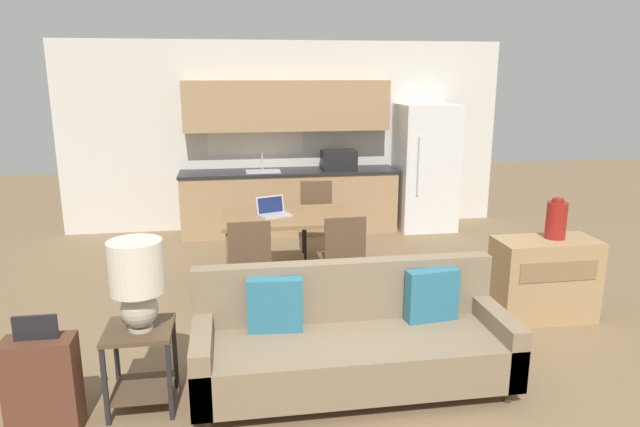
# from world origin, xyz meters

# --- Properties ---
(ground_plane) EXTENTS (20.00, 20.00, 0.00)m
(ground_plane) POSITION_xyz_m (0.00, 0.00, 0.00)
(ground_plane) COLOR #7F6647
(wall_back) EXTENTS (6.40, 0.07, 2.70)m
(wall_back) POSITION_xyz_m (-0.01, 4.63, 1.35)
(wall_back) COLOR silver
(wall_back) RESTS_ON ground_plane
(kitchen_counter) EXTENTS (3.08, 0.65, 2.15)m
(kitchen_counter) POSITION_xyz_m (0.01, 4.33, 0.84)
(kitchen_counter) COLOR tan
(kitchen_counter) RESTS_ON ground_plane
(refrigerator) EXTENTS (0.81, 0.79, 1.82)m
(refrigerator) POSITION_xyz_m (1.99, 4.20, 0.91)
(refrigerator) COLOR white
(refrigerator) RESTS_ON ground_plane
(dining_table) EXTENTS (1.42, 0.94, 0.74)m
(dining_table) POSITION_xyz_m (-0.23, 2.31, 0.68)
(dining_table) COLOR olive
(dining_table) RESTS_ON ground_plane
(couch) EXTENTS (2.27, 0.80, 0.88)m
(couch) POSITION_xyz_m (0.01, 0.04, 0.34)
(couch) COLOR #3D2D1E
(couch) RESTS_ON ground_plane
(side_table) EXTENTS (0.45, 0.45, 0.58)m
(side_table) POSITION_xyz_m (-1.48, -0.01, 0.39)
(side_table) COLOR brown
(side_table) RESTS_ON ground_plane
(table_lamp) EXTENTS (0.36, 0.36, 0.62)m
(table_lamp) POSITION_xyz_m (-1.46, -0.03, 0.95)
(table_lamp) COLOR #B2A893
(table_lamp) RESTS_ON side_table
(credenza) EXTENTS (0.93, 0.46, 0.77)m
(credenza) POSITION_xyz_m (2.02, 0.92, 0.38)
(credenza) COLOR tan
(credenza) RESTS_ON ground_plane
(vase) EXTENTS (0.18, 0.18, 0.38)m
(vase) POSITION_xyz_m (2.11, 0.95, 0.94)
(vase) COLOR maroon
(vase) RESTS_ON credenza
(dining_chair_near_right) EXTENTS (0.43, 0.43, 0.93)m
(dining_chair_near_right) POSITION_xyz_m (0.22, 1.51, 0.52)
(dining_chair_near_right) COLOR brown
(dining_chair_near_right) RESTS_ON ground_plane
(dining_chair_far_right) EXTENTS (0.44, 0.44, 0.93)m
(dining_chair_far_right) POSITION_xyz_m (0.23, 3.14, 0.52)
(dining_chair_far_right) COLOR brown
(dining_chair_far_right) RESTS_ON ground_plane
(dining_chair_near_left) EXTENTS (0.43, 0.43, 0.93)m
(dining_chair_near_left) POSITION_xyz_m (-0.68, 1.50, 0.52)
(dining_chair_near_left) COLOR brown
(dining_chair_near_left) RESTS_ON ground_plane
(laptop) EXTENTS (0.39, 0.35, 0.20)m
(laptop) POSITION_xyz_m (-0.39, 2.35, 0.79)
(laptop) COLOR #B7BABC
(laptop) RESTS_ON dining_table
(suitcase) EXTENTS (0.44, 0.22, 0.80)m
(suitcase) POSITION_xyz_m (-2.06, -0.20, 0.32)
(suitcase) COLOR brown
(suitcase) RESTS_ON ground_plane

